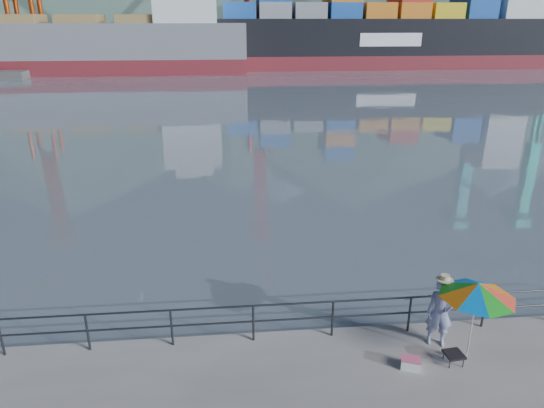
{
  "coord_description": "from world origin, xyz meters",
  "views": [
    {
      "loc": [
        -1.52,
        -8.46,
        7.56
      ],
      "look_at": [
        -0.12,
        6.0,
        2.0
      ],
      "focal_mm": 32.0,
      "sensor_mm": 36.0,
      "label": 1
    }
  ],
  "objects_px": {
    "fisherman": "(440,313)",
    "bulk_carrier": "(96,43)",
    "beach_umbrella": "(478,290)",
    "cooler_bag": "(410,364)",
    "container_ship": "(392,30)"
  },
  "relations": [
    {
      "from": "container_ship",
      "to": "cooler_bag",
      "type": "bearing_deg",
      "value": -107.86
    },
    {
      "from": "cooler_bag",
      "to": "bulk_carrier",
      "type": "distance_m",
      "value": 73.31
    },
    {
      "from": "cooler_bag",
      "to": "bulk_carrier",
      "type": "bearing_deg",
      "value": 128.52
    },
    {
      "from": "fisherman",
      "to": "cooler_bag",
      "type": "height_order",
      "value": "fisherman"
    },
    {
      "from": "fisherman",
      "to": "bulk_carrier",
      "type": "bearing_deg",
      "value": 126.92
    },
    {
      "from": "beach_umbrella",
      "to": "container_ship",
      "type": "bearing_deg",
      "value": 73.1
    },
    {
      "from": "fisherman",
      "to": "beach_umbrella",
      "type": "bearing_deg",
      "value": -39.06
    },
    {
      "from": "beach_umbrella",
      "to": "fisherman",
      "type": "bearing_deg",
      "value": 123.17
    },
    {
      "from": "fisherman",
      "to": "beach_umbrella",
      "type": "relative_size",
      "value": 0.86
    },
    {
      "from": "fisherman",
      "to": "bulk_carrier",
      "type": "xyz_separation_m",
      "value": [
        -23.84,
        68.69,
        3.28
      ]
    },
    {
      "from": "cooler_bag",
      "to": "container_ship",
      "type": "distance_m",
      "value": 78.81
    },
    {
      "from": "beach_umbrella",
      "to": "cooler_bag",
      "type": "xyz_separation_m",
      "value": [
        -1.42,
        -0.15,
        -1.78
      ]
    },
    {
      "from": "cooler_bag",
      "to": "bulk_carrier",
      "type": "height_order",
      "value": "bulk_carrier"
    },
    {
      "from": "fisherman",
      "to": "bulk_carrier",
      "type": "height_order",
      "value": "bulk_carrier"
    },
    {
      "from": "fisherman",
      "to": "container_ship",
      "type": "height_order",
      "value": "container_ship"
    }
  ]
}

